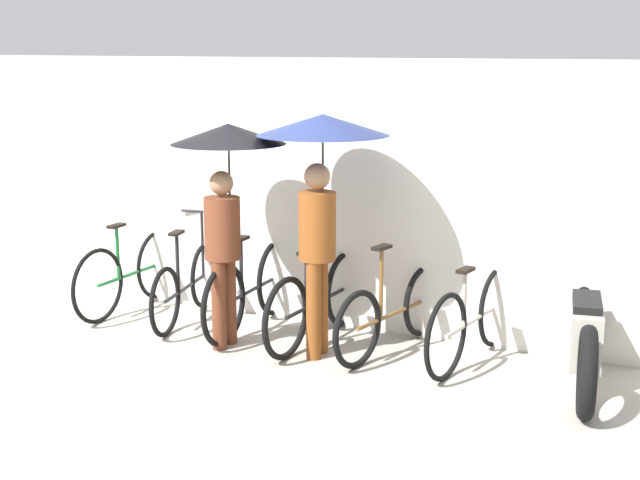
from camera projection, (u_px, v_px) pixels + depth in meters
name	position (u px, v px, depth m)	size (l,w,h in m)	color
ground_plane	(219.00, 376.00, 7.35)	(30.00, 30.00, 0.00)	#9E998E
back_wall	(308.00, 193.00, 8.58)	(12.54, 0.12, 2.55)	silver
parked_bicycle_0	(130.00, 273.00, 9.10)	(0.44, 1.73, 1.00)	black
parked_bicycle_1	(186.00, 285.00, 8.75)	(0.50, 1.63, 1.02)	black
parked_bicycle_2	(251.00, 289.00, 8.48)	(0.44, 1.82, 1.01)	black
parked_bicycle_3	(317.00, 301.00, 8.14)	(0.44, 1.82, 1.04)	black
parked_bicycle_4	(393.00, 312.00, 7.88)	(0.55, 1.72, 1.05)	black
parked_bicycle_5	(473.00, 319.00, 7.60)	(0.46, 1.74, 0.99)	black
pedestrian_leading	(227.00, 171.00, 7.82)	(1.02, 1.02, 2.00)	brown
pedestrian_center	(321.00, 161.00, 7.56)	(1.14, 1.14, 2.10)	brown
motorcycle	(585.00, 336.00, 7.11)	(0.66, 2.11, 0.92)	black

